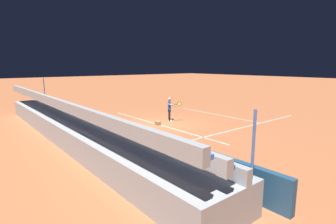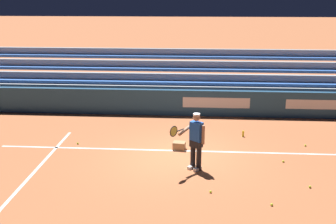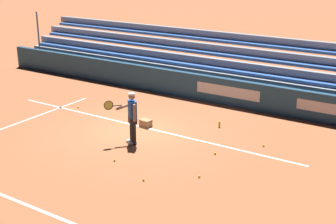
{
  "view_description": "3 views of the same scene",
  "coord_description": "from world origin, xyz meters",
  "px_view_note": "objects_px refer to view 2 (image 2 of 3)",
  "views": [
    {
      "loc": [
        14.07,
        -11.2,
        4.09
      ],
      "look_at": [
        0.52,
        -0.17,
        0.94
      ],
      "focal_mm": 28.0,
      "sensor_mm": 36.0,
      "label": 1
    },
    {
      "loc": [
        -0.48,
        11.56,
        4.98
      ],
      "look_at": [
        0.3,
        -0.14,
        1.44
      ],
      "focal_mm": 42.0,
      "sensor_mm": 36.0,
      "label": 2
    },
    {
      "loc": [
        -9.27,
        12.2,
        5.98
      ],
      "look_at": [
        -1.32,
        -0.12,
        0.93
      ],
      "focal_mm": 50.0,
      "sensor_mm": 36.0,
      "label": 3
    }
  ],
  "objects_px": {
    "tennis_ball_toward_net": "(283,161)",
    "tennis_ball_far_right": "(310,187)",
    "tennis_player": "(195,141)",
    "tennis_ball_by_box": "(211,192)",
    "tennis_ball_midcourt": "(272,205)",
    "tennis_ball_near_player": "(305,145)",
    "water_bottle": "(243,134)",
    "tennis_ball_far_left": "(78,143)",
    "ball_box_cardboard": "(179,146)"
  },
  "relations": [
    {
      "from": "tennis_ball_by_box",
      "to": "tennis_ball_far_right",
      "type": "distance_m",
      "value": 2.7
    },
    {
      "from": "tennis_ball_toward_net",
      "to": "tennis_ball_far_right",
      "type": "distance_m",
      "value": 1.68
    },
    {
      "from": "tennis_player",
      "to": "tennis_ball_toward_net",
      "type": "bearing_deg",
      "value": -166.38
    },
    {
      "from": "tennis_player",
      "to": "ball_box_cardboard",
      "type": "xyz_separation_m",
      "value": [
        0.53,
        -1.5,
        -0.76
      ]
    },
    {
      "from": "tennis_ball_far_left",
      "to": "water_bottle",
      "type": "distance_m",
      "value": 5.9
    },
    {
      "from": "tennis_ball_midcourt",
      "to": "water_bottle",
      "type": "xyz_separation_m",
      "value": [
        0.14,
        -4.87,
        0.08
      ]
    },
    {
      "from": "tennis_ball_far_right",
      "to": "tennis_ball_near_player",
      "type": "bearing_deg",
      "value": -102.55
    },
    {
      "from": "tennis_ball_far_left",
      "to": "tennis_ball_midcourt",
      "type": "bearing_deg",
      "value": 147.83
    },
    {
      "from": "tennis_ball_far_left",
      "to": "tennis_ball_by_box",
      "type": "xyz_separation_m",
      "value": [
        -4.45,
        3.17,
        0.0
      ]
    },
    {
      "from": "water_bottle",
      "to": "tennis_ball_far_left",
      "type": "bearing_deg",
      "value": 11.16
    },
    {
      "from": "tennis_ball_by_box",
      "to": "water_bottle",
      "type": "bearing_deg",
      "value": -107.16
    },
    {
      "from": "tennis_ball_toward_net",
      "to": "tennis_ball_by_box",
      "type": "bearing_deg",
      "value": 42.22
    },
    {
      "from": "tennis_ball_far_right",
      "to": "tennis_ball_midcourt",
      "type": "bearing_deg",
      "value": 40.16
    },
    {
      "from": "tennis_player",
      "to": "tennis_ball_toward_net",
      "type": "height_order",
      "value": "tennis_player"
    },
    {
      "from": "tennis_ball_far_left",
      "to": "tennis_ball_midcourt",
      "type": "distance_m",
      "value": 7.0
    },
    {
      "from": "tennis_ball_midcourt",
      "to": "water_bottle",
      "type": "relative_size",
      "value": 0.3
    },
    {
      "from": "tennis_ball_midcourt",
      "to": "tennis_player",
      "type": "bearing_deg",
      "value": -46.64
    },
    {
      "from": "tennis_ball_far_left",
      "to": "tennis_ball_toward_net",
      "type": "height_order",
      "value": "same"
    },
    {
      "from": "tennis_ball_toward_net",
      "to": "tennis_ball_midcourt",
      "type": "relative_size",
      "value": 1.0
    },
    {
      "from": "ball_box_cardboard",
      "to": "water_bottle",
      "type": "relative_size",
      "value": 1.82
    },
    {
      "from": "tennis_ball_midcourt",
      "to": "ball_box_cardboard",
      "type": "bearing_deg",
      "value": -55.4
    },
    {
      "from": "ball_box_cardboard",
      "to": "tennis_ball_toward_net",
      "type": "height_order",
      "value": "ball_box_cardboard"
    },
    {
      "from": "tennis_ball_by_box",
      "to": "tennis_ball_far_right",
      "type": "bearing_deg",
      "value": -170.4
    },
    {
      "from": "tennis_player",
      "to": "tennis_ball_by_box",
      "type": "height_order",
      "value": "tennis_player"
    },
    {
      "from": "tennis_ball_toward_net",
      "to": "tennis_ball_midcourt",
      "type": "height_order",
      "value": "same"
    },
    {
      "from": "tennis_ball_near_player",
      "to": "tennis_ball_far_right",
      "type": "height_order",
      "value": "same"
    },
    {
      "from": "tennis_ball_near_player",
      "to": "tennis_ball_toward_net",
      "type": "bearing_deg",
      "value": 53.54
    },
    {
      "from": "tennis_player",
      "to": "tennis_ball_far_left",
      "type": "distance_m",
      "value": 4.48
    },
    {
      "from": "tennis_player",
      "to": "tennis_ball_midcourt",
      "type": "relative_size",
      "value": 25.98
    },
    {
      "from": "ball_box_cardboard",
      "to": "tennis_ball_near_player",
      "type": "bearing_deg",
      "value": -172.56
    },
    {
      "from": "ball_box_cardboard",
      "to": "tennis_player",
      "type": "bearing_deg",
      "value": 109.37
    },
    {
      "from": "tennis_ball_near_player",
      "to": "tennis_ball_by_box",
      "type": "bearing_deg",
      "value": 46.27
    },
    {
      "from": "tennis_player",
      "to": "tennis_ball_by_box",
      "type": "bearing_deg",
      "value": 105.98
    },
    {
      "from": "tennis_ball_near_player",
      "to": "water_bottle",
      "type": "bearing_deg",
      "value": -22.11
    },
    {
      "from": "tennis_ball_far_left",
      "to": "tennis_ball_by_box",
      "type": "bearing_deg",
      "value": 144.56
    },
    {
      "from": "tennis_ball_far_left",
      "to": "tennis_ball_midcourt",
      "type": "relative_size",
      "value": 1.0
    },
    {
      "from": "tennis_ball_by_box",
      "to": "tennis_ball_toward_net",
      "type": "bearing_deg",
      "value": -137.78
    },
    {
      "from": "tennis_ball_near_player",
      "to": "tennis_ball_midcourt",
      "type": "xyz_separation_m",
      "value": [
        1.87,
        4.05,
        0.0
      ]
    },
    {
      "from": "tennis_ball_far_left",
      "to": "water_bottle",
      "type": "bearing_deg",
      "value": -168.84
    },
    {
      "from": "ball_box_cardboard",
      "to": "water_bottle",
      "type": "bearing_deg",
      "value": -148.77
    },
    {
      "from": "tennis_ball_toward_net",
      "to": "tennis_ball_by_box",
      "type": "relative_size",
      "value": 1.0
    },
    {
      "from": "tennis_ball_toward_net",
      "to": "tennis_ball_by_box",
      "type": "height_order",
      "value": "same"
    },
    {
      "from": "tennis_ball_midcourt",
      "to": "water_bottle",
      "type": "bearing_deg",
      "value": -88.35
    },
    {
      "from": "tennis_ball_midcourt",
      "to": "tennis_ball_by_box",
      "type": "bearing_deg",
      "value": -20.74
    },
    {
      "from": "tennis_ball_toward_net",
      "to": "water_bottle",
      "type": "relative_size",
      "value": 0.3
    },
    {
      "from": "ball_box_cardboard",
      "to": "tennis_ball_by_box",
      "type": "height_order",
      "value": "ball_box_cardboard"
    },
    {
      "from": "tennis_ball_far_left",
      "to": "tennis_ball_far_right",
      "type": "distance_m",
      "value": 7.62
    },
    {
      "from": "tennis_ball_near_player",
      "to": "water_bottle",
      "type": "xyz_separation_m",
      "value": [
        2.01,
        -0.82,
        0.08
      ]
    },
    {
      "from": "tennis_player",
      "to": "water_bottle",
      "type": "bearing_deg",
      "value": -121.21
    },
    {
      "from": "ball_box_cardboard",
      "to": "tennis_ball_by_box",
      "type": "xyz_separation_m",
      "value": [
        -0.94,
        2.93,
        -0.1
      ]
    }
  ]
}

